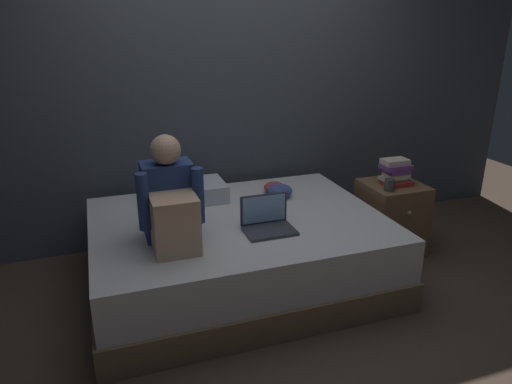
{
  "coord_description": "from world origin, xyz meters",
  "views": [
    {
      "loc": [
        -1.06,
        -2.55,
        1.77
      ],
      "look_at": [
        -0.14,
        0.1,
        0.75
      ],
      "focal_mm": 32.99,
      "sensor_mm": 36.0,
      "label": 1
    }
  ],
  "objects": [
    {
      "name": "pillow",
      "position": [
        -0.46,
        0.75,
        0.56
      ],
      "size": [
        0.56,
        0.36,
        0.13
      ],
      "primitive_type": "cube",
      "color": "silver",
      "rests_on": "bed"
    },
    {
      "name": "person_sitting",
      "position": [
        -0.69,
        0.07,
        0.75
      ],
      "size": [
        0.39,
        0.44,
        0.66
      ],
      "color": "navy",
      "rests_on": "bed"
    },
    {
      "name": "wall_back",
      "position": [
        0.0,
        1.2,
        1.35
      ],
      "size": [
        5.6,
        0.1,
        2.7
      ],
      "primitive_type": "cube",
      "color": "#424751",
      "rests_on": "ground_plane"
    },
    {
      "name": "clothes_pile",
      "position": [
        0.22,
        0.62,
        0.55
      ],
      "size": [
        0.19,
        0.27,
        0.11
      ],
      "color": "#8E3D47",
      "rests_on": "bed"
    },
    {
      "name": "bed",
      "position": [
        -0.2,
        0.3,
        0.25
      ],
      "size": [
        2.0,
        1.5,
        0.5
      ],
      "color": "#7A6047",
      "rests_on": "ground_plane"
    },
    {
      "name": "book_stack",
      "position": [
        1.09,
        0.36,
        0.67
      ],
      "size": [
        0.24,
        0.17,
        0.2
      ],
      "color": "#9E2D28",
      "rests_on": "nightstand"
    },
    {
      "name": "mug",
      "position": [
        0.97,
        0.26,
        0.62
      ],
      "size": [
        0.08,
        0.08,
        0.09
      ],
      "primitive_type": "cylinder",
      "color": "#3D3D42",
      "rests_on": "nightstand"
    },
    {
      "name": "nightstand",
      "position": [
        1.1,
        0.37,
        0.29
      ],
      "size": [
        0.44,
        0.46,
        0.57
      ],
      "color": "brown",
      "rests_on": "ground_plane"
    },
    {
      "name": "laptop",
      "position": [
        -0.08,
        0.05,
        0.55
      ],
      "size": [
        0.32,
        0.23,
        0.22
      ],
      "color": "#333842",
      "rests_on": "bed"
    },
    {
      "name": "ground_plane",
      "position": [
        0.0,
        0.0,
        0.0
      ],
      "size": [
        8.0,
        8.0,
        0.0
      ],
      "primitive_type": "plane",
      "color": "#47382D"
    }
  ]
}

